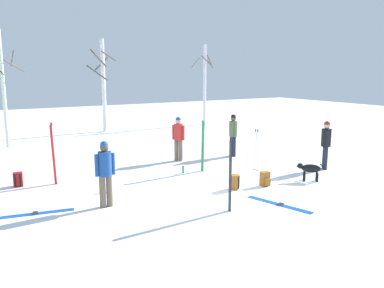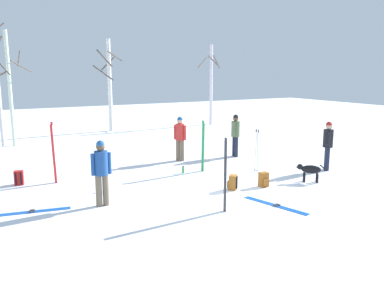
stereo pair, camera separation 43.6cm
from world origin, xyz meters
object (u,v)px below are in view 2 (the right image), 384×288
object	(u,v)px
backpack_1	(264,180)
birch_tree_4	(109,83)
backpack_2	(233,183)
person_2	(101,169)
ski_pair_planted_0	(225,175)
ski_pair_planted_2	(53,153)
backpack_0	(19,178)
person_0	(180,136)
person_3	(235,133)
ski_poles_0	(257,150)
ski_pair_planted_1	(203,146)
person_1	(328,143)
water_bottle_1	(183,170)
birch_tree_5	(211,83)
dog	(310,170)
ski_pair_lying_0	(275,205)
water_bottle_0	(107,187)
ski_pair_lying_1	(30,212)
birch_tree_3	(10,86)

from	to	relation	value
backpack_1	birch_tree_4	distance (m)	13.33
backpack_2	person_2	bearing A→B (deg)	172.64
ski_pair_planted_0	ski_pair_planted_2	size ratio (longest dim) A/B	0.97
ski_pair_planted_2	backpack_0	world-z (taller)	ski_pair_planted_2
person_0	backpack_1	xyz separation A→B (m)	(0.62, -4.31, -0.77)
backpack_0	birch_tree_4	bearing A→B (deg)	58.03
person_3	ski_poles_0	xyz separation A→B (m)	(-0.85, -2.47, -0.18)
ski_pair_planted_0	backpack_2	world-z (taller)	ski_pair_planted_0
person_0	ski_pair_planted_1	xyz separation A→B (m)	(-0.06, -1.84, -0.10)
ski_pair_planted_0	person_1	bearing A→B (deg)	17.69
ski_pair_planted_0	birch_tree_4	distance (m)	14.47
water_bottle_1	birch_tree_5	xyz separation A→B (m)	(7.32, 10.15, 2.52)
backpack_2	birch_tree_5	distance (m)	14.53
person_1	backpack_1	world-z (taller)	person_1
person_3	ski_pair_planted_2	xyz separation A→B (m)	(-7.12, -0.42, -0.03)
ski_poles_0	dog	bearing A→B (deg)	-67.02
ski_pair_lying_0	water_bottle_0	distance (m)	4.79
ski_pair_planted_0	water_bottle_1	distance (m)	3.95
ski_pair_planted_1	backpack_2	xyz separation A→B (m)	(-0.33, -2.28, -0.67)
person_2	ski_pair_planted_0	xyz separation A→B (m)	(2.53, -1.88, -0.06)
person_2	birch_tree_5	distance (m)	16.18
person_2	ski_poles_0	size ratio (longest dim) A/B	1.15
person_0	ski_pair_lying_0	xyz separation A→B (m)	(-0.20, -5.80, -0.97)
backpack_1	backpack_2	world-z (taller)	same
ski_pair_planted_2	ski_pair_planted_0	bearing A→B (deg)	-55.55
ski_pair_lying_1	birch_tree_3	bearing A→B (deg)	87.15
backpack_2	birch_tree_4	world-z (taller)	birch_tree_4
person_0	person_2	size ratio (longest dim) A/B	1.00
backpack_2	person_3	bearing A→B (deg)	54.09
dog	backpack_1	world-z (taller)	dog
ski_pair_planted_1	birch_tree_5	bearing A→B (deg)	57.21
ski_pair_planted_1	birch_tree_5	xyz separation A→B (m)	(6.61, 10.26, 1.76)
person_0	water_bottle_0	size ratio (longest dim) A/B	6.54
ski_pair_lying_0	person_1	bearing A→B (deg)	26.51
ski_pair_planted_0	backpack_1	distance (m)	2.60
birch_tree_5	backpack_2	bearing A→B (deg)	-118.95
backpack_1	water_bottle_0	bearing A→B (deg)	156.90
ski_pair_planted_2	backpack_2	xyz separation A→B (m)	(4.42, -3.30, -0.74)
water_bottle_0	birch_tree_3	size ratio (longest dim) A/B	0.05
dog	ski_pair_lying_1	world-z (taller)	dog
backpack_1	birch_tree_3	bearing A→B (deg)	119.04
person_3	water_bottle_1	bearing A→B (deg)	-156.61
ski_pair_planted_2	backpack_0	size ratio (longest dim) A/B	4.35
person_2	person_3	distance (m)	7.20
ski_pair_lying_0	backpack_1	world-z (taller)	backpack_1
dog	ski_poles_0	bearing A→B (deg)	112.98
dog	ski_poles_0	world-z (taller)	ski_poles_0
person_2	water_bottle_1	distance (m)	3.94
person_1	person_3	world-z (taller)	same
backpack_2	birch_tree_5	xyz separation A→B (m)	(6.93, 12.53, 2.43)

